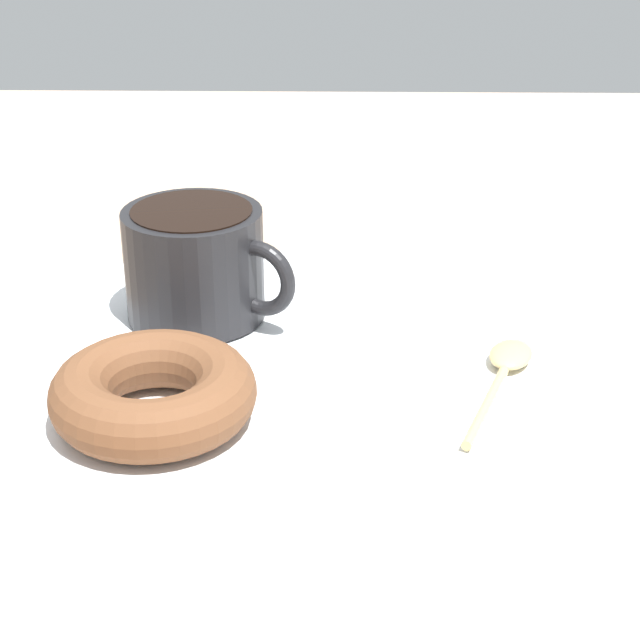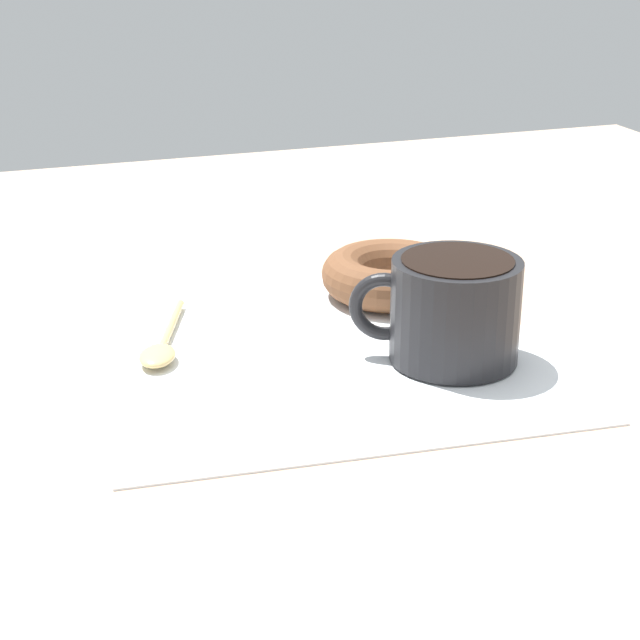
% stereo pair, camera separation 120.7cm
% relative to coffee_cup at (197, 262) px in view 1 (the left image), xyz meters
% --- Properties ---
extents(ground_plane, '(1.20, 1.20, 0.02)m').
position_rel_coffee_cup_xyz_m(ground_plane, '(0.06, -0.03, -0.05)').
color(ground_plane, tan).
extents(napkin, '(0.32, 0.32, 0.00)m').
position_rel_coffee_cup_xyz_m(napkin, '(0.08, -0.05, -0.04)').
color(napkin, white).
rests_on(napkin, ground_plane).
extents(coffee_cup, '(0.11, 0.09, 0.07)m').
position_rel_coffee_cup_xyz_m(coffee_cup, '(0.00, 0.00, 0.00)').
color(coffee_cup, black).
rests_on(coffee_cup, napkin).
extents(donut, '(0.11, 0.11, 0.03)m').
position_rel_coffee_cup_xyz_m(donut, '(-0.01, -0.12, -0.02)').
color(donut, brown).
rests_on(donut, napkin).
extents(spoon, '(0.06, 0.12, 0.01)m').
position_rel_coffee_cup_xyz_m(spoon, '(0.18, -0.07, -0.03)').
color(spoon, '#D8B772').
rests_on(spoon, napkin).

